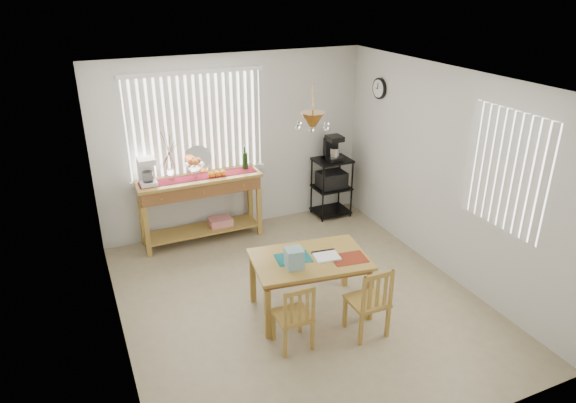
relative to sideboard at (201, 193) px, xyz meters
name	(u,v)px	position (x,y,z in m)	size (l,w,h in m)	color
ground	(299,301)	(0.61, -1.99, -0.74)	(4.00, 4.50, 0.01)	tan
room_shell	(300,166)	(0.62, -1.97, 0.96)	(4.20, 4.70, 2.70)	silver
sideboard	(201,193)	(0.00, 0.00, 0.00)	(1.74, 0.49, 0.98)	#B0893B
sideboard_items	(178,169)	(-0.29, 0.02, 0.40)	(1.65, 0.42, 0.75)	maroon
wire_cart	(332,182)	(2.11, 0.00, -0.17)	(0.55, 0.44, 0.94)	black
cart_items	(333,148)	(2.11, 0.01, 0.39)	(0.22, 0.27, 0.39)	black
dining_table	(310,264)	(0.64, -2.19, -0.13)	(1.37, 0.98, 0.68)	#B0893B
table_items	(302,258)	(0.51, -2.28, 0.03)	(0.98, 0.58, 0.22)	#126165
chair_left	(294,316)	(0.21, -2.72, -0.36)	(0.36, 0.36, 0.77)	#B0893B
chair_right	(369,302)	(1.02, -2.85, -0.32)	(0.38, 0.38, 0.83)	#B0893B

